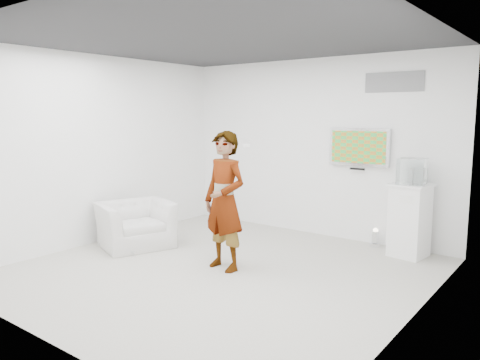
{
  "coord_description": "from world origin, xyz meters",
  "views": [
    {
      "loc": [
        3.85,
        -4.64,
        2.07
      ],
      "look_at": [
        -0.14,
        0.6,
        1.14
      ],
      "focal_mm": 35.0,
      "sensor_mm": 36.0,
      "label": 1
    }
  ],
  "objects_px": {
    "floor_uplight": "(375,238)",
    "person": "(225,201)",
    "armchair": "(135,224)",
    "tv": "(359,147)",
    "pedestal": "(410,220)"
  },
  "relations": [
    {
      "from": "armchair",
      "to": "pedestal",
      "type": "xyz_separation_m",
      "value": [
        3.6,
        2.08,
        0.19
      ]
    },
    {
      "from": "armchair",
      "to": "pedestal",
      "type": "height_order",
      "value": "pedestal"
    },
    {
      "from": "armchair",
      "to": "tv",
      "type": "bearing_deg",
      "value": -27.43
    },
    {
      "from": "pedestal",
      "to": "floor_uplight",
      "type": "relative_size",
      "value": 3.85
    },
    {
      "from": "tv",
      "to": "person",
      "type": "bearing_deg",
      "value": -109.87
    },
    {
      "from": "tv",
      "to": "pedestal",
      "type": "height_order",
      "value": "tv"
    },
    {
      "from": "tv",
      "to": "pedestal",
      "type": "xyz_separation_m",
      "value": [
        0.94,
        -0.29,
        -1.01
      ]
    },
    {
      "from": "tv",
      "to": "pedestal",
      "type": "distance_m",
      "value": 1.41
    },
    {
      "from": "person",
      "to": "armchair",
      "type": "relative_size",
      "value": 1.71
    },
    {
      "from": "person",
      "to": "pedestal",
      "type": "distance_m",
      "value": 2.77
    },
    {
      "from": "person",
      "to": "pedestal",
      "type": "bearing_deg",
      "value": 55.84
    },
    {
      "from": "floor_uplight",
      "to": "tv",
      "type": "bearing_deg",
      "value": 164.08
    },
    {
      "from": "tv",
      "to": "floor_uplight",
      "type": "distance_m",
      "value": 1.46
    },
    {
      "from": "person",
      "to": "floor_uplight",
      "type": "distance_m",
      "value": 2.69
    },
    {
      "from": "floor_uplight",
      "to": "person",
      "type": "bearing_deg",
      "value": -118.34
    }
  ]
}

